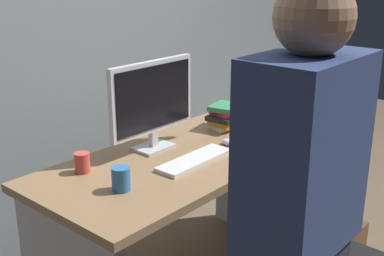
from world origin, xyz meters
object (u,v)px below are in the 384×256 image
Objects in this scene: monitor at (153,101)px; handbag at (342,249)px; desk at (185,196)px; mouse at (230,142)px; keyboard at (195,160)px; book_stack at (226,116)px; cup_by_monitor at (82,163)px; cup_near_keyboard at (121,179)px; person_at_desk at (297,245)px; cell_phone at (264,138)px.

monitor reaches higher than handbag.
desk is 0.37m from mouse.
book_stack reaches higher than keyboard.
cup_by_monitor is 0.42× the size of book_stack.
mouse is (0.30, -0.27, -0.24)m from monitor.
book_stack is (0.51, 0.19, 0.06)m from keyboard.
cup_by_monitor is 0.94m from book_stack.
keyboard is 0.29m from mouse.
handbag is at bearing -50.21° from mouse.
mouse is at bearing 1.04° from keyboard.
cup_near_keyboard is at bearing 175.66° from keyboard.
monitor is (-0.04, 0.17, 0.48)m from desk.
person_at_desk is at bearing -119.09° from desk.
keyboard reaches higher than handbag.
cup_by_monitor is at bearing 143.96° from keyboard.
cup_by_monitor is at bearing 87.92° from person_at_desk.
book_stack is at bearing 45.91° from person_at_desk.
cup_by_monitor is at bearing 156.37° from desk.
keyboard is (-0.04, -0.10, 0.24)m from desk.
keyboard is 4.17× the size of cup_near_keyboard.
handbag is (0.71, -0.76, -0.87)m from monitor.
mouse reaches higher than handbag.
person_at_desk is at bearing -132.96° from mouse.
mouse is 0.97× the size of cup_near_keyboard.
person_at_desk is at bearing -134.09° from book_stack.
cell_phone is at bearing -8.11° from keyboard.
monitor is 1.36m from handbag.
handbag is at bearing -64.08° from cell_phone.
person_at_desk reaches higher than cell_phone.
book_stack is (0.51, -0.08, -0.18)m from monitor.
cup_by_monitor is at bearing 157.43° from mouse.
person_at_desk reaches higher than keyboard.
cup_near_keyboard reaches higher than desk.
monitor reaches higher than mouse.
monitor is at bearing -4.51° from cup_by_monitor.
keyboard is at bearing 172.10° from cell_phone.
person_at_desk reaches higher than cup_by_monitor.
keyboard is at bearing -4.00° from cup_near_keyboard.
keyboard is 4.30× the size of mouse.
cup_near_keyboard reaches higher than cell_phone.
cell_phone reaches higher than desk.
desk is 4.12× the size of handbag.
cell_phone is at bearing 116.04° from handbag.
person_at_desk is 7.37× the size of book_stack.
desk is 2.88× the size of monitor.
book_stack reaches higher than cell_phone.
handbag is (0.41, -0.49, -0.63)m from mouse.
person_at_desk is 4.34× the size of handbag.
book_stack is at bearing 106.31° from handbag.
keyboard is at bearing -159.00° from book_stack.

